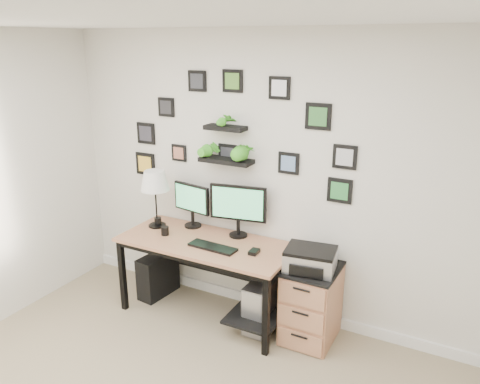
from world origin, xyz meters
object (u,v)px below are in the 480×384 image
Objects in this scene: pc_tower_grey at (263,304)px; printer at (310,259)px; table_lamp at (155,182)px; monitor_left at (192,202)px; file_cabinet at (311,303)px; mug at (165,231)px; pc_tower_black at (158,275)px; monitor_right at (238,207)px; desk at (211,253)px.

printer is at bearing 0.80° from pc_tower_grey.
table_lamp reaches higher than printer.
printer is at bearing -7.98° from monitor_left.
printer is (0.42, 0.01, 0.54)m from pc_tower_grey.
file_cabinet is 1.51× the size of printer.
table_lamp reaches higher than monitor_left.
table_lamp is 1.83m from file_cabinet.
mug is 0.63m from pc_tower_black.
mug is at bearing -35.74° from table_lamp.
pc_tower_grey is (0.35, -0.18, -0.82)m from monitor_right.
desk reaches higher than pc_tower_black.
monitor_left is 1.17m from pc_tower_grey.
monitor_right is 1.14× the size of pc_tower_grey.
file_cabinet is at bearing -6.51° from monitor_left.
desk is at bearing -31.71° from monitor_left.
desk is 3.45× the size of pc_tower_grey.
monitor_right is 1.07m from file_cabinet.
pc_tower_black is at bearing -144.58° from table_lamp.
table_lamp reaches higher than pc_tower_black.
monitor_left is 1.46m from file_cabinet.
monitor_right reaches higher than mug.
printer is at bearing 5.92° from pc_tower_black.
printer reaches higher than pc_tower_grey.
monitor_right is 1.22× the size of pc_tower_black.
pc_tower_black is 1.70m from printer.
monitor_left reaches higher than printer.
monitor_right is 1.19m from pc_tower_black.
monitor_left is 1.00× the size of pc_tower_black.
printer is (0.94, 0.03, 0.14)m from desk.
monitor_left is 0.51m from monitor_right.
desk is at bearing -176.53° from file_cabinet.
file_cabinet is (1.62, 0.02, 0.12)m from pc_tower_black.
table_lamp is 0.84× the size of file_cabinet.
printer is at bearing -1.03° from table_lamp.
printer reaches higher than desk.
file_cabinet is at bearing 7.04° from pc_tower_black.
pc_tower_black is at bearing -153.86° from monitor_left.
pc_tower_grey is 0.68m from printer.
pc_tower_grey is (1.17, -0.03, -0.97)m from table_lamp.
pc_tower_grey is (0.97, 0.11, -0.56)m from mug.
monitor_right is at bearing 10.18° from table_lamp.
table_lamp is 1.27× the size of printer.
file_cabinet reaches higher than pc_tower_black.
table_lamp reaches higher than monitor_right.
table_lamp is (-0.65, 0.06, 0.58)m from desk.
monitor_left is at bearing 173.49° from file_cabinet.
monitor_right is 0.84m from printer.
file_cabinet is at bearing 0.10° from table_lamp.
table_lamp is at bearing -154.43° from monitor_left.
monitor_right reaches higher than file_cabinet.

